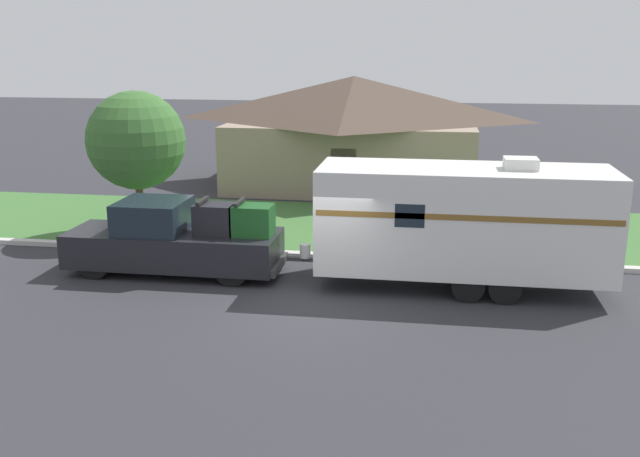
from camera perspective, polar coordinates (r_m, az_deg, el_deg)
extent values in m
plane|color=#2D2D33|center=(17.12, -0.26, -6.07)|extent=(120.00, 120.00, 0.00)
cube|color=beige|center=(20.61, 1.40, -2.24)|extent=(80.00, 0.30, 0.14)
cube|color=#3D6B33|center=(24.12, 2.53, 0.13)|extent=(80.00, 7.00, 0.03)
cube|color=gray|center=(31.20, 2.68, 6.08)|extent=(10.19, 7.11, 2.82)
pyramid|color=#4C3D33|center=(30.94, 2.74, 10.37)|extent=(11.01, 7.68, 1.87)
cube|color=#4C3828|center=(27.81, 1.88, 4.28)|extent=(1.00, 0.06, 2.10)
cylinder|color=black|center=(19.73, -17.62, -2.61)|extent=(0.87, 0.28, 0.87)
cylinder|color=black|center=(21.09, -15.74, -1.36)|extent=(0.87, 0.28, 0.87)
cylinder|color=black|center=(18.40, -7.08, -3.25)|extent=(0.87, 0.28, 0.87)
cylinder|color=black|center=(19.85, -5.84, -1.87)|extent=(0.87, 0.28, 0.87)
cube|color=black|center=(20.02, -14.68, -1.37)|extent=(3.38, 1.94, 0.91)
cube|color=#19232D|center=(19.57, -13.20, 1.00)|extent=(1.76, 1.78, 0.83)
cube|color=black|center=(19.08, -6.82, -1.77)|extent=(2.30, 1.94, 0.91)
cube|color=#333333|center=(18.90, -3.26, -2.92)|extent=(0.12, 1.74, 0.20)
cube|color=black|center=(19.00, -8.37, 0.77)|extent=(1.06, 0.81, 0.80)
cube|color=black|center=(18.99, -9.39, 2.22)|extent=(0.10, 0.90, 0.08)
cube|color=#194C1E|center=(18.73, -5.41, 0.67)|extent=(1.06, 0.81, 0.80)
cube|color=black|center=(18.70, -6.45, 2.13)|extent=(0.10, 0.90, 0.08)
cylinder|color=black|center=(17.51, 11.76, -4.55)|extent=(0.79, 0.22, 0.79)
cylinder|color=black|center=(19.54, 11.49, -2.50)|extent=(0.79, 0.22, 0.79)
cylinder|color=black|center=(17.58, 14.58, -4.64)|extent=(0.79, 0.22, 0.79)
cylinder|color=black|center=(19.60, 14.01, -2.60)|extent=(0.79, 0.22, 0.79)
cube|color=silver|center=(18.13, 11.39, 0.74)|extent=(7.22, 2.42, 2.59)
cube|color=brown|center=(16.88, 11.59, 0.83)|extent=(7.07, 0.01, 0.14)
cube|color=#383838|center=(18.72, -1.33, -2.48)|extent=(0.91, 0.12, 0.10)
cylinder|color=silver|center=(18.65, -1.20, -1.81)|extent=(0.28, 0.28, 0.36)
cube|color=silver|center=(17.96, 15.77, 5.02)|extent=(0.80, 0.68, 0.28)
cube|color=#19232D|center=(16.86, 7.19, 1.00)|extent=(0.70, 0.01, 0.56)
cylinder|color=brown|center=(20.90, 6.34, -0.60)|extent=(0.09, 0.09, 1.18)
cube|color=silver|center=(20.72, 6.39, 1.26)|extent=(0.48, 0.20, 0.22)
cylinder|color=brown|center=(23.72, -14.18, 1.78)|extent=(0.24, 0.24, 1.91)
sphere|color=#38662D|center=(23.35, -14.50, 6.85)|extent=(3.11, 3.11, 3.11)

